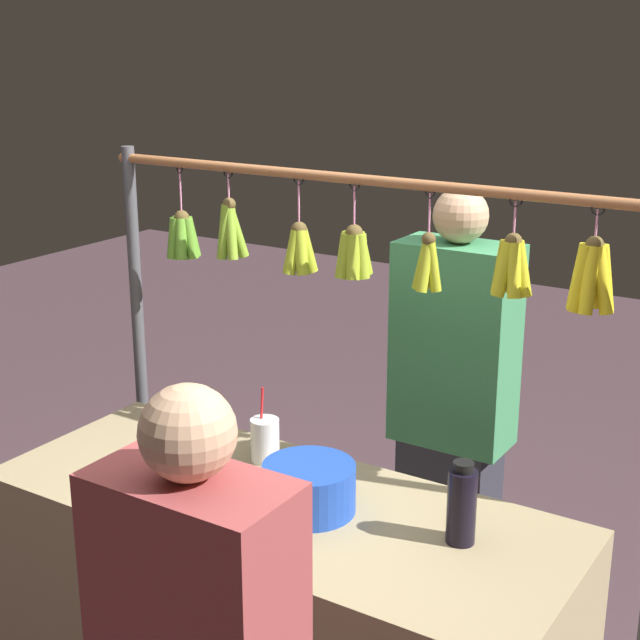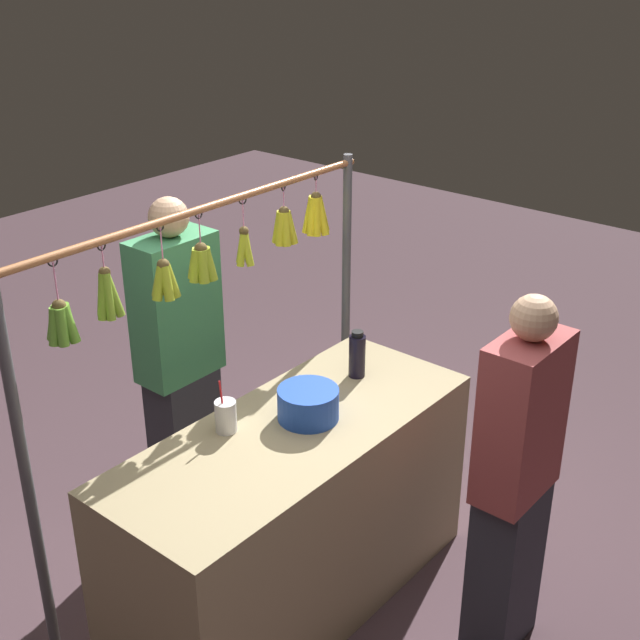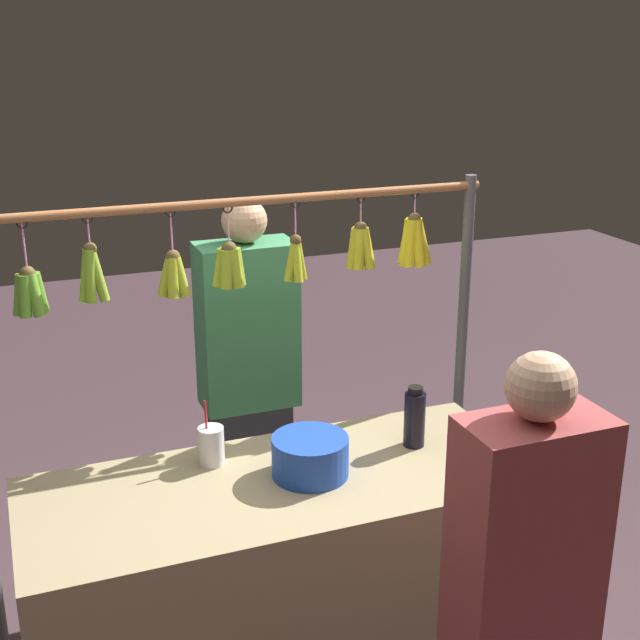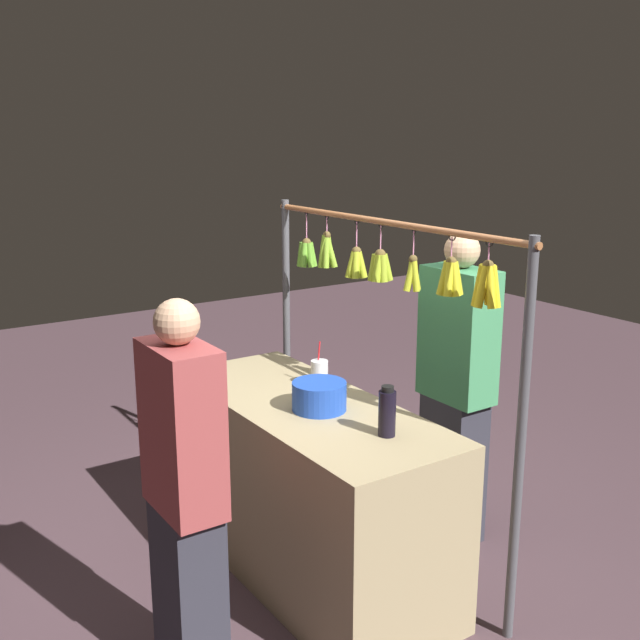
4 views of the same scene
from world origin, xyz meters
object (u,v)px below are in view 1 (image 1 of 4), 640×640
water_bottle (462,505)px  blue_bucket (309,487)px  drink_cup (265,440)px  vendor_person (451,431)px

water_bottle → blue_bucket: size_ratio=0.88×
water_bottle → drink_cup: (0.71, -0.13, -0.04)m
drink_cup → vendor_person: 0.75m
blue_bucket → vendor_person: bearing=-92.7°
water_bottle → vendor_person: bearing=-63.8°
blue_bucket → drink_cup: size_ratio=1.10×
blue_bucket → water_bottle: bearing=-171.0°
blue_bucket → drink_cup: bearing=-33.7°
blue_bucket → vendor_person: 0.86m
water_bottle → vendor_person: (0.38, -0.78, -0.18)m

